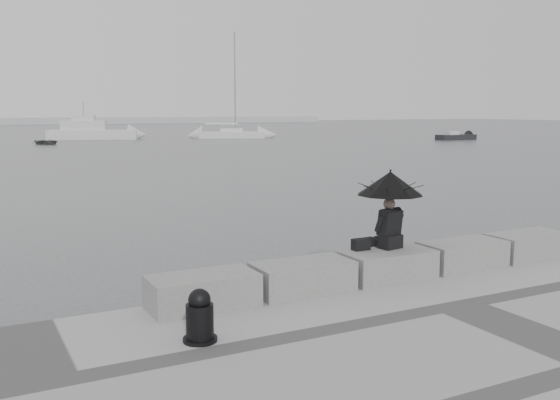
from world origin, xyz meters
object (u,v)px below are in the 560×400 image
seated_person (390,192)px  dinghy (47,142)px  sailboat_right (231,134)px  mooring_bollard (200,319)px  small_motorboat (456,137)px  motor_cruiser (93,132)px

seated_person → dinghy: (1.59, 58.02, -1.73)m
sailboat_right → mooring_bollard: bearing=-92.5°
mooring_bollard → dinghy: bearing=84.6°
mooring_bollard → small_motorboat: size_ratio=0.14×
motor_cruiser → small_motorboat: (37.28, -20.82, -0.57)m
mooring_bollard → motor_cruiser: (12.04, 68.86, 0.10)m
motor_cruiser → dinghy: bearing=-104.4°
dinghy → motor_cruiser: bearing=21.0°
dinghy → small_motorboat: bearing=-49.4°
sailboat_right → small_motorboat: 26.90m
motor_cruiser → mooring_bollard: bearing=-80.1°
motor_cruiser → dinghy: size_ratio=3.36×
mooring_bollard → small_motorboat: mooring_bollard is taller
motor_cruiser → seated_person: bearing=-76.9°
sailboat_right → dinghy: (-22.14, -4.67, -0.25)m
mooring_bollard → small_motorboat: 68.85m
mooring_bollard → sailboat_right: (27.81, 64.19, -0.27)m
motor_cruiser → dinghy: (-6.37, -9.34, -0.63)m
sailboat_right → small_motorboat: size_ratio=2.57×
mooring_bollard → seated_person: bearing=20.0°
small_motorboat → dinghy: size_ratio=1.60×
motor_cruiser → small_motorboat: 42.70m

